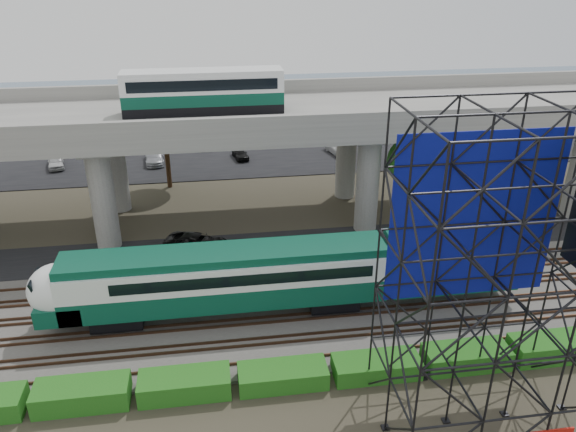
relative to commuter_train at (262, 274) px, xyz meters
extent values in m
plane|color=#474233|center=(-0.61, -2.00, -2.88)|extent=(140.00, 140.00, 0.00)
cube|color=slate|center=(-0.61, 0.00, -2.78)|extent=(90.00, 12.00, 0.20)
cube|color=black|center=(-0.61, 8.50, -2.84)|extent=(90.00, 5.00, 0.08)
cube|color=black|center=(-0.61, 32.00, -2.84)|extent=(90.00, 18.00, 0.08)
cube|color=slate|center=(-0.61, 54.00, -2.87)|extent=(140.00, 40.00, 0.03)
cube|color=#472D1E|center=(-0.61, -4.72, -2.60)|extent=(90.00, 0.08, 0.16)
cube|color=#472D1E|center=(-0.61, -3.28, -2.60)|extent=(90.00, 0.08, 0.16)
cube|color=#472D1E|center=(-0.61, -2.72, -2.60)|extent=(90.00, 0.08, 0.16)
cube|color=#472D1E|center=(-0.61, -1.28, -2.60)|extent=(90.00, 0.08, 0.16)
cube|color=#472D1E|center=(-0.61, -0.72, -2.60)|extent=(90.00, 0.08, 0.16)
cube|color=#472D1E|center=(-0.61, 0.72, -2.60)|extent=(90.00, 0.08, 0.16)
cube|color=#472D1E|center=(-0.61, 1.28, -2.60)|extent=(90.00, 0.08, 0.16)
cube|color=#472D1E|center=(-0.61, 2.72, -2.60)|extent=(90.00, 0.08, 0.16)
cube|color=#472D1E|center=(-0.61, 3.28, -2.60)|extent=(90.00, 0.08, 0.16)
cube|color=#472D1E|center=(-0.61, 4.72, -2.60)|extent=(90.00, 0.08, 0.16)
cube|color=black|center=(-8.62, 0.00, -2.07)|extent=(3.00, 2.20, 0.90)
cube|color=black|center=(4.38, 0.00, -2.07)|extent=(3.00, 2.20, 0.90)
cube|color=#0A4632|center=(-2.12, 0.00, -0.92)|extent=(19.00, 3.00, 1.40)
cube|color=white|center=(-2.12, 0.00, 0.53)|extent=(19.00, 3.00, 1.50)
cube|color=#0A4632|center=(-2.12, 0.00, 1.53)|extent=(19.00, 2.60, 0.50)
cube|color=black|center=(-1.12, 0.00, 0.58)|extent=(15.00, 3.06, 0.70)
ellipsoid|color=white|center=(-11.62, 0.00, -0.02)|extent=(3.60, 3.00, 3.20)
cube|color=#0A4632|center=(-11.62, 0.00, -1.07)|extent=(2.60, 3.00, 1.10)
cube|color=black|center=(-12.72, 0.00, 0.48)|extent=(0.48, 2.00, 1.09)
cube|color=#0A4632|center=(11.88, 0.00, 0.08)|extent=(8.00, 3.00, 3.40)
cube|color=#9E9B93|center=(-0.61, 14.00, 5.72)|extent=(80.00, 12.00, 1.20)
cube|color=#9E9B93|center=(-0.61, 8.25, 6.87)|extent=(80.00, 0.50, 1.10)
cube|color=#9E9B93|center=(-0.61, 19.75, 6.87)|extent=(80.00, 0.50, 1.10)
cylinder|color=#9E9B93|center=(-10.61, 10.50, 1.12)|extent=(1.80, 1.80, 8.00)
cylinder|color=#9E9B93|center=(-10.61, 17.50, 1.12)|extent=(1.80, 1.80, 8.00)
cube|color=#9E9B93|center=(-10.61, 14.00, 4.82)|extent=(2.40, 9.00, 0.60)
cylinder|color=#9E9B93|center=(9.39, 10.50, 1.12)|extent=(1.80, 1.80, 8.00)
cylinder|color=#9E9B93|center=(9.39, 17.50, 1.12)|extent=(1.80, 1.80, 8.00)
cube|color=#9E9B93|center=(9.39, 14.00, 4.82)|extent=(2.40, 9.00, 0.60)
cylinder|color=#9E9B93|center=(27.39, 17.50, 1.12)|extent=(1.80, 1.80, 8.00)
cube|color=#9E9B93|center=(27.39, 14.00, 4.82)|extent=(2.40, 9.00, 0.60)
cube|color=black|center=(-2.83, 14.00, 6.67)|extent=(12.00, 2.50, 0.70)
cube|color=#0A4632|center=(-2.83, 14.00, 7.47)|extent=(12.00, 2.50, 0.90)
cube|color=white|center=(-2.83, 14.00, 8.57)|extent=(12.00, 2.50, 1.30)
cube|color=black|center=(-2.83, 14.00, 8.62)|extent=(11.00, 2.56, 0.80)
cube|color=white|center=(-2.83, 14.00, 9.37)|extent=(12.00, 2.40, 0.30)
cube|color=navy|center=(9.26, -6.95, 6.42)|extent=(8.10, 0.08, 8.25)
cube|color=black|center=(9.26, -10.00, -2.84)|extent=(9.36, 6.36, 0.08)
cube|color=#155E15|center=(-9.61, -6.30, -2.28)|extent=(4.60, 1.80, 1.20)
cube|color=#155E15|center=(-4.61, -6.30, -2.31)|extent=(4.60, 1.80, 1.15)
cube|color=#155E15|center=(0.39, -6.30, -2.37)|extent=(4.60, 1.80, 1.03)
cube|color=#155E15|center=(5.39, -6.30, -2.38)|extent=(4.60, 1.80, 1.01)
cube|color=#155E15|center=(10.39, -6.30, -2.32)|extent=(4.60, 1.80, 1.12)
cube|color=#155E15|center=(15.39, -6.30, -2.28)|extent=(4.60, 1.80, 1.20)
cylinder|color=#382314|center=(13.39, 10.50, -0.48)|extent=(0.44, 0.44, 4.80)
ellipsoid|color=#155E15|center=(13.39, 10.50, 2.72)|extent=(4.94, 4.94, 4.18)
cylinder|color=#382314|center=(-6.61, 22.00, -0.48)|extent=(0.44, 0.44, 4.80)
ellipsoid|color=#155E15|center=(-6.61, 22.00, 2.72)|extent=(4.94, 4.94, 4.18)
imported|color=black|center=(-3.95, 8.51, -2.11)|extent=(5.44, 3.90, 1.38)
imported|color=silver|center=(-18.50, 29.00, -2.17)|extent=(2.30, 3.97, 1.27)
imported|color=#ACB0B4|center=(-12.27, 34.00, -2.23)|extent=(1.42, 3.55, 1.15)
imported|color=#9FA0A6|center=(-8.48, 29.00, -2.14)|extent=(2.25, 4.69, 1.32)
imported|color=silver|center=(-3.35, 34.00, -2.16)|extent=(3.04, 4.95, 1.28)
imported|color=black|center=(0.60, 29.00, -2.23)|extent=(1.93, 3.56, 1.15)
imported|color=#AFB3B7|center=(5.08, 34.00, -2.18)|extent=(1.80, 3.93, 1.25)
imported|color=silver|center=(11.45, 29.00, -2.18)|extent=(2.73, 4.60, 1.25)
imported|color=#A9AAB1|center=(16.46, 34.00, -2.17)|extent=(2.55, 4.75, 1.27)
camera|label=1|loc=(-2.62, -28.78, 17.49)|focal=35.00mm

